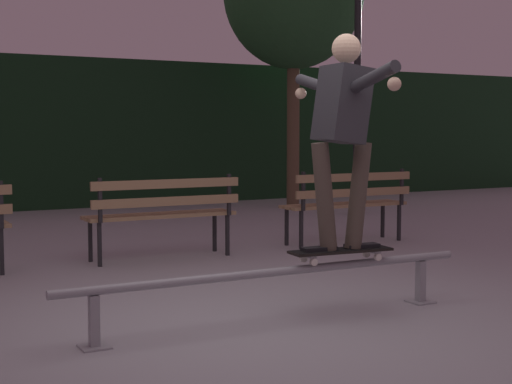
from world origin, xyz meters
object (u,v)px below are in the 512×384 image
park_bench_left_center (163,208)px  park_bench_right_center (348,199)px  grind_rail (276,279)px  lamp_post_right (357,59)px  skateboard (341,251)px  skateboarder (342,123)px

park_bench_left_center → park_bench_right_center: size_ratio=1.00×
grind_rail → park_bench_left_center: 2.83m
park_bench_right_center → lamp_post_right: size_ratio=0.41×
park_bench_left_center → lamp_post_right: bearing=30.8°
skateboard → park_bench_left_center: size_ratio=0.50×
park_bench_right_center → grind_rail: bearing=-132.8°
grind_rail → lamp_post_right: bearing=49.6°
park_bench_left_center → lamp_post_right: lamp_post_right is taller
grind_rail → skateboard: size_ratio=3.99×
lamp_post_right → skateboard: bearing=-126.9°
skateboarder → skateboard: bearing=175.0°
grind_rail → park_bench_left_center: park_bench_left_center is taller
park_bench_right_center → skateboarder: bearing=-126.2°
skateboarder → park_bench_right_center: skateboarder is taller
skateboard → park_bench_right_center: (2.06, 2.81, 0.07)m
park_bench_right_center → lamp_post_right: lamp_post_right is taller
lamp_post_right → park_bench_right_center: bearing=-127.6°
park_bench_left_center → park_bench_right_center: (2.34, 0.00, 0.00)m
park_bench_left_center → skateboarder: bearing=-84.2°
skateboarder → park_bench_right_center: (2.05, 2.81, -0.86)m
skateboarder → park_bench_left_center: size_ratio=0.97×
grind_rail → park_bench_left_center: (0.26, 2.81, 0.23)m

